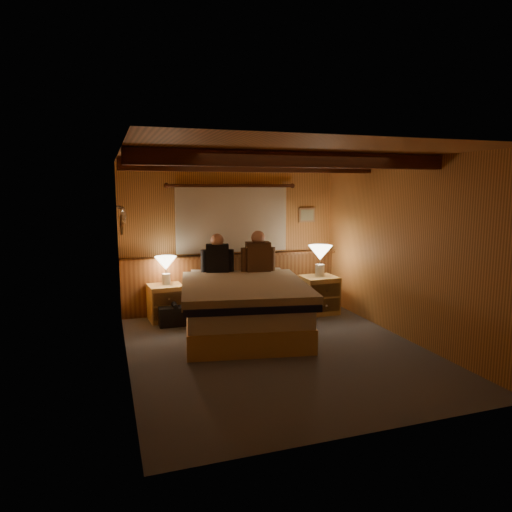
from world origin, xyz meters
name	(u,v)px	position (x,y,z in m)	size (l,w,h in m)	color
floor	(276,349)	(0.00, 0.00, 0.00)	(4.20, 4.20, 0.00)	#565B67
ceiling	(278,155)	(0.00, 0.00, 2.40)	(4.20, 4.20, 0.00)	#CD874D
wall_back	(231,238)	(0.00, 2.10, 1.20)	(3.60, 3.60, 0.00)	#DB984E
wall_left	(124,263)	(-1.80, 0.00, 1.20)	(4.20, 4.20, 0.00)	#DB984E
wall_right	(402,249)	(1.80, 0.00, 1.20)	(4.20, 4.20, 0.00)	#DB984E
wall_front	(372,292)	(0.00, -2.10, 1.20)	(3.60, 3.60, 0.00)	#DB984E
wainscot	(233,281)	(0.00, 2.04, 0.49)	(3.60, 0.23, 0.94)	brown
curtain_window	(232,218)	(0.00, 2.03, 1.52)	(2.18, 0.09, 1.11)	#4E2613
ceiling_beams	(273,163)	(0.00, 0.15, 2.31)	(3.60, 1.65, 0.16)	#4E2613
coat_rail	(124,213)	(-1.72, 1.58, 1.67)	(0.05, 0.55, 0.24)	silver
framed_print	(307,215)	(1.35, 2.08, 1.55)	(0.30, 0.04, 0.25)	#A57C52
bed	(243,306)	(-0.19, 0.79, 0.38)	(1.98, 2.40, 0.73)	tan
nightstand_left	(166,303)	(-1.15, 1.75, 0.28)	(0.54, 0.49, 0.55)	tan
nightstand_right	(319,295)	(1.26, 1.38, 0.30)	(0.56, 0.50, 0.60)	tan
lamp_left	(166,265)	(-1.12, 1.80, 0.85)	(0.33, 0.33, 0.43)	silver
lamp_right	(320,255)	(1.29, 1.41, 0.95)	(0.38, 0.38, 0.50)	silver
person_left	(217,256)	(-0.36, 1.62, 0.97)	(0.50, 0.27, 0.62)	black
person_right	(258,255)	(0.26, 1.48, 0.99)	(0.54, 0.26, 0.66)	#472E1C
duffel_bag	(175,315)	(-1.06, 1.45, 0.15)	(0.47, 0.28, 0.34)	black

